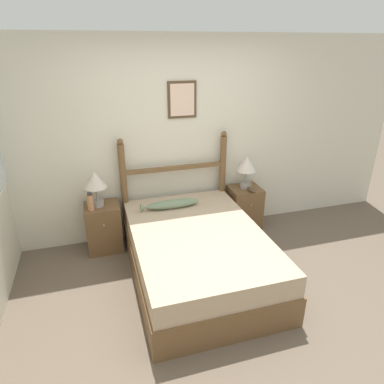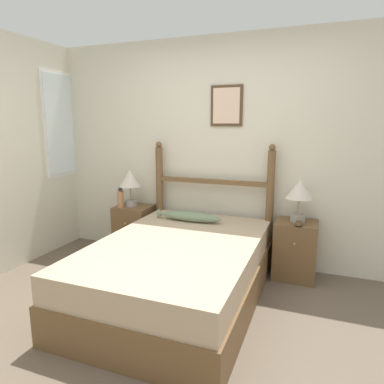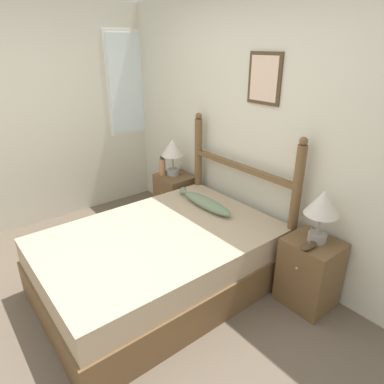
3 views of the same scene
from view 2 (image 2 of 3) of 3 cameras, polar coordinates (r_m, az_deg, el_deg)
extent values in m
plane|color=brown|center=(2.82, -5.48, -23.35)|extent=(16.00, 16.00, 0.00)
cube|color=beige|center=(3.95, 5.42, 6.56)|extent=(6.40, 0.06, 2.55)
cube|color=#4C3823|center=(3.90, 5.78, 14.11)|extent=(0.36, 0.02, 0.44)
cube|color=beige|center=(3.89, 5.73, 14.12)|extent=(0.30, 0.01, 0.38)
cube|color=white|center=(4.85, -19.93, 10.49)|extent=(0.01, 0.87, 1.31)
cube|color=white|center=(4.84, -19.86, 10.49)|extent=(0.01, 0.79, 1.23)
cube|color=brown|center=(3.25, -2.34, -14.89)|extent=(1.41, 2.06, 0.33)
cube|color=tan|center=(3.14, -2.38, -10.28)|extent=(1.37, 2.02, 0.23)
cylinder|color=brown|center=(4.20, -5.37, -1.62)|extent=(0.08, 0.08, 1.32)
sphere|color=brown|center=(4.10, -5.55, 7.86)|extent=(0.07, 0.07, 0.07)
cylinder|color=brown|center=(3.82, 12.77, -3.18)|extent=(0.08, 0.08, 1.32)
sphere|color=brown|center=(3.71, 13.24, 7.25)|extent=(0.07, 0.07, 0.07)
cube|color=brown|center=(3.90, 3.31, 1.77)|extent=(1.32, 0.06, 0.05)
cube|color=brown|center=(4.33, -9.56, -6.25)|extent=(0.42, 0.38, 0.61)
sphere|color=tan|center=(4.13, -11.03, -5.24)|extent=(0.02, 0.02, 0.02)
cube|color=brown|center=(3.78, 16.80, -9.23)|extent=(0.42, 0.38, 0.61)
sphere|color=tan|center=(3.55, 16.67, -8.30)|extent=(0.02, 0.02, 0.02)
cylinder|color=gray|center=(4.26, -10.15, -1.83)|extent=(0.15, 0.15, 0.07)
cylinder|color=gray|center=(4.24, -10.21, -0.22)|extent=(0.02, 0.02, 0.17)
cone|color=beige|center=(4.20, -10.29, 2.28)|extent=(0.27, 0.27, 0.20)
cylinder|color=gray|center=(3.70, 17.20, -4.19)|extent=(0.15, 0.15, 0.07)
cylinder|color=gray|center=(3.67, 17.31, -2.36)|extent=(0.02, 0.02, 0.17)
cone|color=beige|center=(3.63, 17.48, 0.52)|extent=(0.27, 0.27, 0.20)
cylinder|color=tan|center=(4.21, -11.81, -1.17)|extent=(0.08, 0.08, 0.20)
sphere|color=#333338|center=(4.18, -11.88, 0.43)|extent=(0.05, 0.05, 0.05)
ellipsoid|color=#4C3823|center=(3.56, 17.36, -5.01)|extent=(0.08, 0.18, 0.04)
cylinder|color=#997F56|center=(3.54, 17.45, -3.59)|extent=(0.01, 0.01, 0.14)
ellipsoid|color=gray|center=(3.70, -0.08, -4.14)|extent=(0.67, 0.15, 0.10)
cone|color=gray|center=(3.84, -5.17, -3.60)|extent=(0.07, 0.09, 0.09)
camera|label=1|loc=(2.32, -83.46, 22.52)|focal=32.00mm
camera|label=3|loc=(1.73, 62.95, 21.52)|focal=32.00mm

